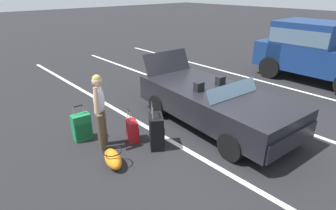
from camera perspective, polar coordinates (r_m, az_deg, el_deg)
The scene contains 11 objects.
ground_plane at distance 7.05m, azimuth 9.44°, elevation -4.07°, with size 80.00×80.00×0.00m, color black.
lot_line_near at distance 6.18m, azimuth 1.47°, elevation -8.03°, with size 18.00×0.12×0.01m, color silver.
lot_line_mid at distance 8.07m, azimuth 15.53°, elevation -0.96°, with size 18.00×0.12×0.01m, color silver.
lot_line_far at distance 10.33m, azimuth 23.81°, elevation 3.29°, with size 18.00×0.12×0.01m, color silver.
convertible_car at distance 6.68m, azimuth 10.99°, elevation -0.19°, with size 4.31×2.11×1.52m.
suitcase_large_black at distance 5.89m, azimuth -2.44°, elevation -5.56°, with size 0.55×0.50×1.02m.
suitcase_medium_bright at distance 6.49m, azimuth -17.61°, elevation -4.43°, with size 0.29×0.42×0.82m.
suitcase_small_carryon at distance 6.22m, azimuth -7.47°, elevation -5.32°, with size 0.39×0.31×0.78m.
duffel_bag at distance 5.51m, azimuth -11.45°, elevation -10.95°, with size 0.70×0.47×0.34m.
traveler_person at distance 5.80m, azimuth -14.11°, elevation -0.62°, with size 0.50×0.47×1.65m.
parked_pickup_truck_near at distance 11.32m, azimuth 29.21°, elevation 9.83°, with size 5.02×2.12×2.10m.
Camera 1 is at (3.79, -4.98, 3.25)m, focal length 29.08 mm.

